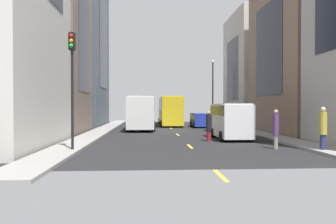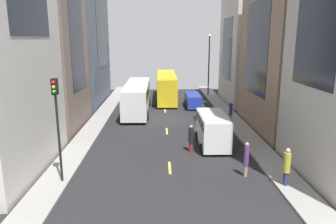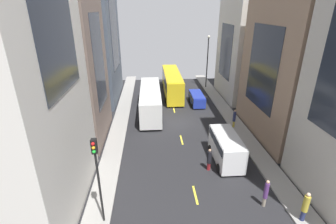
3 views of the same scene
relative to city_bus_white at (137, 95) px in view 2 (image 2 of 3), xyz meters
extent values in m
plane|color=black|center=(3.21, -3.51, -2.01)|extent=(39.78, 39.78, 0.00)
cube|color=gray|center=(-3.74, -3.51, -1.93)|extent=(1.88, 44.00, 0.15)
cube|color=gray|center=(10.16, -3.51, -1.93)|extent=(1.88, 44.00, 0.15)
cube|color=yellow|center=(3.21, -16.11, -2.00)|extent=(0.16, 2.00, 0.01)
cube|color=yellow|center=(3.21, -7.71, -2.00)|extent=(0.16, 2.00, 0.01)
cube|color=yellow|center=(3.21, 0.69, -2.00)|extent=(0.16, 2.00, 0.01)
cube|color=yellow|center=(3.21, 9.09, -2.00)|extent=(0.16, 2.00, 0.01)
cube|color=yellow|center=(3.21, 17.49, -2.00)|extent=(0.16, 2.00, 0.01)
cube|color=#7A665B|center=(-8.14, -6.03, 6.12)|extent=(6.51, 8.51, 16.26)
cube|color=#1E232D|center=(-8.14, -6.03, 6.12)|extent=(6.58, 4.68, 8.94)
cube|color=#4C5666|center=(-9.62, 6.61, 8.47)|extent=(9.47, 11.94, 20.95)
cube|color=#1E232D|center=(-9.62, 6.61, 8.47)|extent=(9.57, 6.57, 11.52)
cube|color=#937760|center=(15.26, -6.86, 5.43)|extent=(7.93, 11.61, 14.87)
cube|color=#1E232D|center=(15.26, -6.86, 5.43)|extent=(8.01, 6.39, 8.18)
cube|color=beige|center=(14.47, 5.78, 5.00)|extent=(6.33, 10.15, 14.01)
cube|color=#1E232D|center=(14.47, 5.78, 5.00)|extent=(6.39, 5.58, 7.70)
cube|color=silver|center=(0.00, 0.00, -0.23)|extent=(2.55, 11.47, 3.00)
cube|color=black|center=(0.00, 0.00, 0.62)|extent=(2.60, 10.55, 1.20)
cube|color=beige|center=(0.00, 0.00, 1.31)|extent=(2.45, 11.01, 0.08)
cylinder|color=black|center=(-1.17, 3.55, -1.51)|extent=(0.46, 1.00, 1.00)
cylinder|color=black|center=(1.17, 3.55, -1.51)|extent=(0.46, 1.00, 1.00)
cylinder|color=black|center=(-1.17, -3.55, -1.51)|extent=(0.46, 1.00, 1.00)
cylinder|color=black|center=(1.17, -3.55, -1.51)|extent=(0.46, 1.00, 1.00)
cube|color=yellow|center=(3.50, 7.29, -0.15)|extent=(2.45, 12.06, 3.30)
cube|color=black|center=(3.50, 7.29, 0.71)|extent=(2.50, 11.10, 1.48)
cube|color=gold|center=(3.50, 7.29, 1.54)|extent=(2.35, 11.58, 0.08)
cylinder|color=black|center=(2.38, 11.03, -1.63)|extent=(0.44, 0.76, 0.76)
cylinder|color=black|center=(4.63, 11.03, -1.63)|extent=(0.44, 0.76, 0.76)
cylinder|color=black|center=(2.38, 3.55, -1.63)|extent=(0.44, 0.76, 0.76)
cylinder|color=black|center=(4.63, 3.55, -1.63)|extent=(0.44, 0.76, 0.76)
cube|color=white|center=(6.71, -11.83, -0.66)|extent=(2.05, 5.03, 2.30)
cube|color=black|center=(6.71, -11.83, 0.10)|extent=(2.09, 4.63, 0.69)
cube|color=silver|center=(6.71, -11.83, 0.53)|extent=(1.97, 4.83, 0.08)
cylinder|color=black|center=(5.77, -10.27, -1.65)|extent=(0.37, 0.72, 0.72)
cylinder|color=black|center=(7.66, -10.27, -1.65)|extent=(0.37, 0.72, 0.72)
cylinder|color=black|center=(5.77, -13.39, -1.65)|extent=(0.37, 0.72, 0.72)
cylinder|color=black|center=(7.66, -13.39, -1.65)|extent=(0.37, 0.72, 0.72)
cube|color=#2338AD|center=(6.69, 2.64, -1.17)|extent=(1.73, 4.57, 1.34)
cube|color=black|center=(6.69, 2.64, -0.83)|extent=(1.76, 4.20, 0.56)
cube|color=navy|center=(6.69, 2.64, -0.45)|extent=(1.66, 4.39, 0.08)
cylinder|color=black|center=(5.90, 4.06, -1.70)|extent=(0.31, 0.62, 0.62)
cylinder|color=black|center=(7.49, 4.06, -1.70)|extent=(0.31, 0.62, 0.62)
cylinder|color=black|center=(5.90, 1.23, -1.70)|extent=(0.31, 0.62, 0.62)
cylinder|color=black|center=(7.49, 1.23, -1.70)|extent=(0.31, 0.62, 0.62)
cylinder|color=maroon|center=(4.90, -13.07, -1.65)|extent=(0.30, 0.30, 0.72)
cylinder|color=black|center=(4.90, -13.07, -0.73)|extent=(0.40, 0.40, 1.11)
sphere|color=tan|center=(4.90, -13.07, -0.06)|extent=(0.23, 0.23, 0.23)
cylinder|color=navy|center=(9.74, -19.09, -1.47)|extent=(0.29, 0.29, 0.78)
cylinder|color=gold|center=(9.74, -19.09, -0.49)|extent=(0.39, 0.39, 1.18)
sphere|color=beige|center=(9.74, -19.09, 0.22)|extent=(0.25, 0.25, 0.25)
cylinder|color=gray|center=(7.85, -17.55, -1.64)|extent=(0.23, 0.23, 0.73)
cylinder|color=#593372|center=(7.85, -17.55, -0.66)|extent=(0.31, 0.31, 1.24)
sphere|color=tan|center=(7.85, -17.55, 0.08)|extent=(0.23, 0.23, 0.23)
cylinder|color=gold|center=(9.58, -5.36, -1.49)|extent=(0.25, 0.25, 0.74)
cylinder|color=navy|center=(9.58, -5.36, -0.53)|extent=(0.34, 0.34, 1.18)
sphere|color=tan|center=(9.58, -5.36, 0.18)|extent=(0.23, 0.23, 0.23)
cylinder|color=black|center=(-3.20, -18.18, 0.72)|extent=(0.14, 0.14, 5.15)
cube|color=black|center=(-3.20, -18.18, 3.75)|extent=(0.32, 0.32, 0.90)
sphere|color=red|center=(-3.20, -18.36, 4.00)|extent=(0.20, 0.20, 0.20)
sphere|color=orange|center=(-3.20, -18.36, 3.75)|extent=(0.20, 0.20, 0.20)
sphere|color=green|center=(-3.20, -18.36, 3.49)|extent=(0.20, 0.20, 0.20)
cylinder|color=black|center=(9.72, 10.39, 2.28)|extent=(0.18, 0.18, 8.28)
sphere|color=silver|center=(9.72, 10.39, 6.60)|extent=(0.44, 0.44, 0.44)
camera|label=1|loc=(0.74, -35.80, 0.35)|focal=35.77mm
camera|label=2|loc=(2.57, -35.63, 6.37)|focal=33.93mm
camera|label=3|loc=(0.10, -30.55, 10.99)|focal=26.38mm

